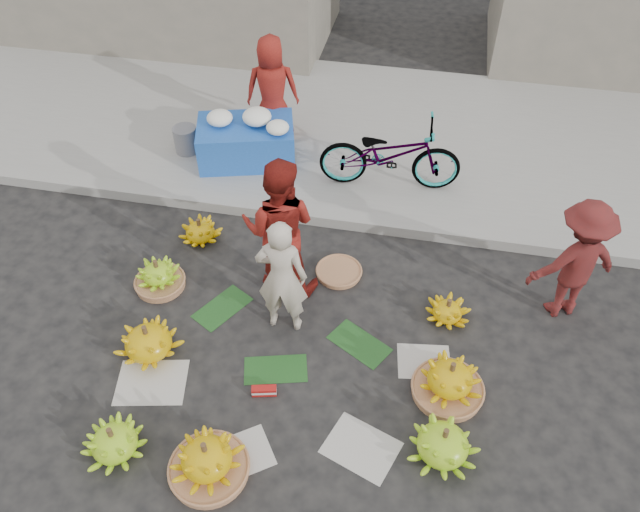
% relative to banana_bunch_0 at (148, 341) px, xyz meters
% --- Properties ---
extents(ground, '(80.00, 80.00, 0.00)m').
position_rel_banana_bunch_0_xyz_m(ground, '(1.45, 0.24, -0.19)').
color(ground, black).
rests_on(ground, ground).
extents(curb, '(40.00, 0.25, 0.15)m').
position_rel_banana_bunch_0_xyz_m(curb, '(1.45, 2.44, -0.11)').
color(curb, gray).
rests_on(curb, ground).
extents(sidewalk, '(40.00, 4.00, 0.12)m').
position_rel_banana_bunch_0_xyz_m(sidewalk, '(1.45, 4.54, -0.13)').
color(sidewalk, gray).
rests_on(sidewalk, ground).
extents(newspaper_scatter, '(3.20, 1.80, 0.00)m').
position_rel_banana_bunch_0_xyz_m(newspaper_scatter, '(1.45, -0.56, -0.18)').
color(newspaper_scatter, beige).
rests_on(newspaper_scatter, ground).
extents(banana_leaves, '(2.00, 1.00, 0.00)m').
position_rel_banana_bunch_0_xyz_m(banana_leaves, '(1.35, 0.44, -0.18)').
color(banana_leaves, '#164417').
rests_on(banana_leaves, ground).
extents(banana_bunch_0, '(0.83, 0.83, 0.42)m').
position_rel_banana_bunch_0_xyz_m(banana_bunch_0, '(0.00, 0.00, 0.00)').
color(banana_bunch_0, '#DFB40B').
rests_on(banana_bunch_0, ground).
extents(banana_bunch_1, '(0.71, 0.71, 0.37)m').
position_rel_banana_bunch_0_xyz_m(banana_bunch_1, '(0.13, -1.13, -0.02)').
color(banana_bunch_1, '#7BBF1B').
rests_on(banana_bunch_1, ground).
extents(banana_bunch_2, '(0.71, 0.71, 0.48)m').
position_rel_banana_bunch_0_xyz_m(banana_bunch_2, '(1.04, -1.16, 0.02)').
color(banana_bunch_2, '#9B6341').
rests_on(banana_bunch_2, ground).
extents(banana_bunch_3, '(0.77, 0.77, 0.41)m').
position_rel_banana_bunch_0_xyz_m(banana_bunch_3, '(3.08, -0.57, -0.01)').
color(banana_bunch_3, '#7BBF1B').
rests_on(banana_bunch_3, ground).
extents(banana_bunch_4, '(0.70, 0.70, 0.48)m').
position_rel_banana_bunch_0_xyz_m(banana_bunch_4, '(3.10, 0.11, 0.02)').
color(banana_bunch_4, '#9B6341').
rests_on(banana_bunch_4, ground).
extents(banana_bunch_5, '(0.56, 0.56, 0.30)m').
position_rel_banana_bunch_0_xyz_m(banana_bunch_5, '(3.04, 1.09, -0.06)').
color(banana_bunch_5, '#DFB40B').
rests_on(banana_bunch_5, ground).
extents(banana_bunch_6, '(0.58, 0.58, 0.41)m').
position_rel_banana_bunch_0_xyz_m(banana_bunch_6, '(-0.26, 0.93, -0.02)').
color(banana_bunch_6, '#9B6341').
rests_on(banana_bunch_6, ground).
extents(banana_bunch_7, '(0.54, 0.54, 0.32)m').
position_rel_banana_bunch_0_xyz_m(banana_bunch_7, '(-0.06, 1.79, -0.05)').
color(banana_bunch_7, '#DFB40B').
rests_on(banana_bunch_7, ground).
extents(basket_spare, '(0.70, 0.70, 0.06)m').
position_rel_banana_bunch_0_xyz_m(basket_spare, '(1.75, 1.53, -0.16)').
color(basket_spare, '#9B6341').
rests_on(basket_spare, ground).
extents(incense_stack, '(0.26, 0.13, 0.10)m').
position_rel_banana_bunch_0_xyz_m(incense_stack, '(1.31, -0.27, -0.13)').
color(incense_stack, '#AA1412').
rests_on(incense_stack, ground).
extents(vendor_cream, '(0.55, 0.37, 1.47)m').
position_rel_banana_bunch_0_xyz_m(vendor_cream, '(1.30, 0.67, 0.55)').
color(vendor_cream, beige).
rests_on(vendor_cream, ground).
extents(vendor_red, '(0.86, 0.67, 1.74)m').
position_rel_banana_bunch_0_xyz_m(vendor_red, '(1.13, 1.25, 0.68)').
color(vendor_red, maroon).
rests_on(vendor_red, ground).
extents(man_striped, '(1.11, 0.89, 1.50)m').
position_rel_banana_bunch_0_xyz_m(man_striped, '(4.27, 1.48, 0.56)').
color(man_striped, maroon).
rests_on(man_striped, ground).
extents(flower_table, '(1.49, 1.15, 0.77)m').
position_rel_banana_bunch_0_xyz_m(flower_table, '(0.10, 3.43, 0.25)').
color(flower_table, '#1B4EB0').
rests_on(flower_table, sidewalk).
extents(grey_bucket, '(0.34, 0.34, 0.38)m').
position_rel_banana_bunch_0_xyz_m(grey_bucket, '(-0.82, 3.44, 0.12)').
color(grey_bucket, slate).
rests_on(grey_bucket, sidewalk).
extents(flower_vendor, '(0.85, 0.66, 1.54)m').
position_rel_banana_bunch_0_xyz_m(flower_vendor, '(0.33, 4.06, 0.70)').
color(flower_vendor, maroon).
rests_on(flower_vendor, sidewalk).
extents(bicycle, '(0.83, 1.92, 0.98)m').
position_rel_banana_bunch_0_xyz_m(bicycle, '(2.12, 3.22, 0.42)').
color(bicycle, gray).
rests_on(bicycle, sidewalk).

